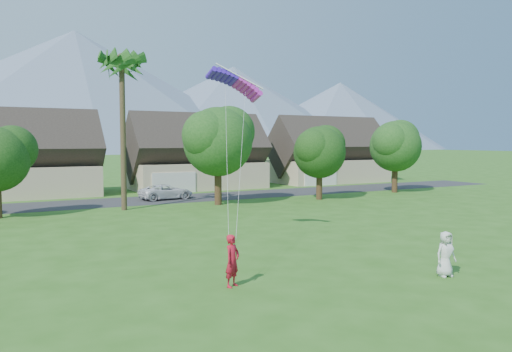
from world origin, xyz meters
TOP-DOWN VIEW (x-y plane):
  - ground at (0.00, 0.00)m, footprint 500.00×500.00m
  - street at (0.00, 34.00)m, footprint 90.00×7.00m
  - kite_flyer at (-3.55, 5.32)m, footprint 0.87×0.78m
  - watcher at (4.72, 2.50)m, footprint 0.97×0.70m
  - parked_car at (3.29, 34.00)m, footprint 5.35×2.96m
  - mountain_ridge at (10.40, 260.00)m, footprint 540.00×240.00m
  - houses_row at (0.49, 42.99)m, footprint 72.75×8.19m
  - tree_row at (-1.14, 27.92)m, footprint 62.27×6.67m
  - fan_palm at (-2.00, 28.50)m, footprint 3.00×3.00m
  - parafoil_kite at (0.26, 12.79)m, footprint 3.13×1.25m

SIDE VIEW (x-z plane):
  - ground at x=0.00m, z-range 0.00..0.00m
  - street at x=0.00m, z-range 0.00..0.01m
  - parked_car at x=3.29m, z-range 0.00..1.42m
  - watcher at x=4.72m, z-range 0.00..1.85m
  - kite_flyer at x=-3.55m, z-range 0.00..1.99m
  - houses_row at x=0.49m, z-range -0.99..7.87m
  - tree_row at x=-1.14m, z-range 0.66..9.11m
  - parafoil_kite at x=0.26m, z-range 8.46..8.96m
  - fan_palm at x=-2.00m, z-range 4.90..18.70m
  - mountain_ridge at x=10.40m, z-range -5.93..64.07m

